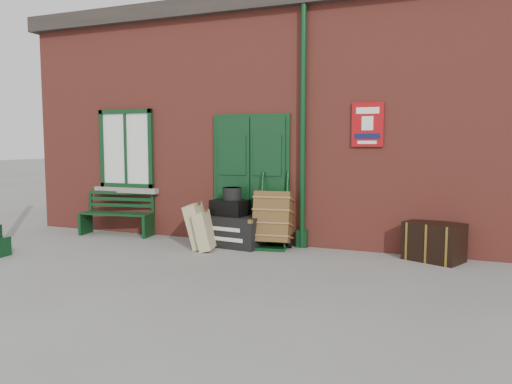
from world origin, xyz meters
The scene contains 10 objects.
ground centered at (0.00, 0.00, 0.00)m, with size 80.00×80.00×0.00m, color gray.
station_building centered at (0.00, 3.49, 2.16)m, with size 10.30×4.30×4.36m.
bench centered at (-2.97, 1.24, 0.43)m, with size 1.43×0.61×0.86m.
houdini_trunk centered at (-0.49, 1.11, 0.26)m, with size 1.06×0.58×0.53m, color black.
strongbox centered at (-0.54, 1.11, 0.66)m, with size 0.58×0.42×0.26m, color black.
hatbox centered at (-0.51, 1.14, 0.90)m, with size 0.32×0.32×0.21m, color black.
suitcase_back centered at (-0.96, 0.72, 0.38)m, with size 0.21×0.53×0.74m, color tan.
suitcase_front centered at (-0.78, 0.62, 0.33)m, with size 0.19×0.47×0.63m, color tan.
porter_trolley centered at (0.21, 1.23, 0.49)m, with size 0.69×0.74×1.26m.
dark_trunk centered at (2.76, 1.25, 0.29)m, with size 0.80×0.52×0.58m, color black.
Camera 1 is at (3.01, -6.57, 1.76)m, focal length 35.00 mm.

